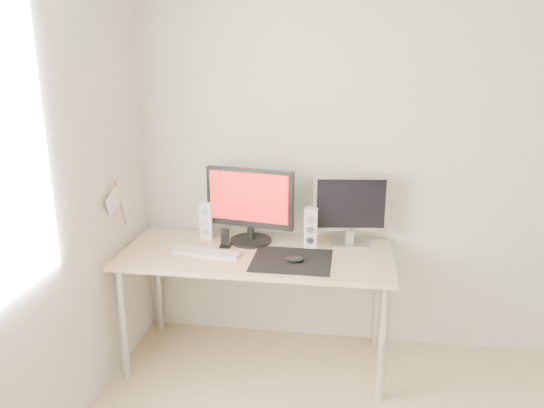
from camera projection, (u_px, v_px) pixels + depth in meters
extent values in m
plane|color=silver|center=(417.00, 158.00, 3.21)|extent=(3.50, 0.00, 3.50)
cube|color=black|center=(292.00, 260.00, 3.01)|extent=(0.45, 0.40, 0.00)
ellipsoid|color=black|center=(295.00, 259.00, 2.97)|extent=(0.10, 0.06, 0.04)
cube|color=#D1B587|center=(256.00, 254.00, 3.14)|extent=(1.60, 0.70, 0.03)
cylinder|color=silver|center=(123.00, 324.00, 3.07)|extent=(0.05, 0.05, 0.70)
cylinder|color=silver|center=(382.00, 344.00, 2.86)|extent=(0.05, 0.05, 0.70)
cylinder|color=silver|center=(158.00, 282.00, 3.62)|extent=(0.05, 0.05, 0.70)
cylinder|color=silver|center=(378.00, 297.00, 3.41)|extent=(0.05, 0.05, 0.70)
cylinder|color=black|center=(251.00, 240.00, 3.30)|extent=(0.30, 0.30, 0.02)
cylinder|color=black|center=(251.00, 230.00, 3.28)|extent=(0.05, 0.05, 0.12)
cube|color=black|center=(250.00, 198.00, 3.21)|extent=(0.55, 0.14, 0.36)
cube|color=red|center=(248.00, 197.00, 3.19)|extent=(0.49, 0.09, 0.30)
cube|color=silver|center=(349.00, 243.00, 3.25)|extent=(0.24, 0.19, 0.01)
cube|color=#B4B4B6|center=(349.00, 234.00, 3.24)|extent=(0.05, 0.05, 0.10)
cube|color=#B8B8BA|center=(351.00, 203.00, 3.18)|extent=(0.45, 0.10, 0.34)
cube|color=black|center=(351.00, 204.00, 3.16)|extent=(0.41, 0.06, 0.30)
cube|color=white|center=(207.00, 220.00, 3.33)|extent=(0.08, 0.09, 0.24)
cylinder|color=#ADAEB0|center=(206.00, 232.00, 3.31)|extent=(0.05, 0.01, 0.05)
cylinder|color=#B2B2B4|center=(206.00, 222.00, 3.29)|extent=(0.05, 0.01, 0.05)
cylinder|color=#BDBDBF|center=(205.00, 212.00, 3.27)|extent=(0.05, 0.01, 0.05)
cube|color=white|center=(311.00, 228.00, 3.19)|extent=(0.08, 0.09, 0.24)
cylinder|color=#BDBCBF|center=(310.00, 240.00, 3.17)|extent=(0.05, 0.01, 0.05)
cylinder|color=silver|center=(310.00, 230.00, 3.15)|extent=(0.05, 0.01, 0.05)
cylinder|color=silver|center=(311.00, 219.00, 3.13)|extent=(0.05, 0.01, 0.05)
cube|color=silver|center=(207.00, 253.00, 3.11)|extent=(0.43, 0.18, 0.01)
cube|color=silver|center=(207.00, 252.00, 3.11)|extent=(0.41, 0.16, 0.01)
cube|color=black|center=(225.00, 246.00, 3.21)|extent=(0.06, 0.05, 0.01)
cube|color=black|center=(225.00, 237.00, 3.19)|extent=(0.05, 0.02, 0.10)
cylinder|color=#A57F54|center=(120.00, 203.00, 3.09)|extent=(0.01, 0.10, 0.29)
cube|color=white|center=(114.00, 201.00, 2.99)|extent=(0.00, 0.19, 0.15)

